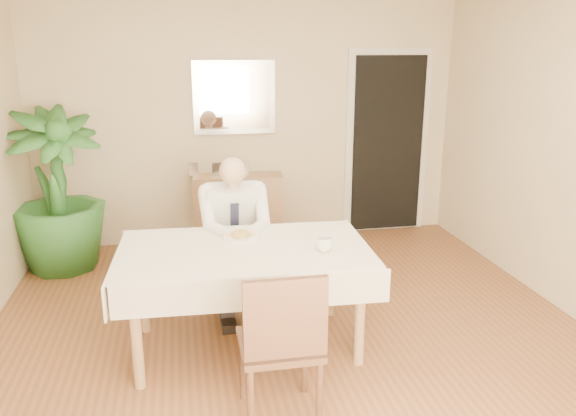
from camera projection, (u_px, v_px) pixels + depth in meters
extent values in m
plane|color=brown|center=(297.00, 349.00, 3.99)|extent=(5.00, 5.00, 0.00)
cube|color=beige|center=(250.00, 121.00, 5.98)|extent=(4.50, 0.02, 2.60)
cube|color=beige|center=(528.00, 407.00, 1.27)|extent=(4.50, 0.02, 2.60)
cube|color=silver|center=(530.00, 344.00, 1.25)|extent=(1.34, 0.02, 1.44)
cube|color=white|center=(525.00, 339.00, 1.27)|extent=(1.18, 0.02, 1.28)
cube|color=silver|center=(387.00, 144.00, 6.33)|extent=(0.96, 0.03, 2.10)
cube|color=black|center=(388.00, 145.00, 6.30)|extent=(0.80, 0.05, 1.95)
cube|color=silver|center=(234.00, 98.00, 5.86)|extent=(0.86, 0.03, 0.76)
cube|color=white|center=(235.00, 98.00, 5.84)|extent=(0.74, 0.02, 0.64)
cube|color=#A0784D|center=(244.00, 252.00, 3.83)|extent=(1.64, 0.97, 0.04)
cube|color=#F0E4C5|center=(244.00, 249.00, 3.83)|extent=(1.74, 1.08, 0.01)
cube|color=#F0E4C5|center=(254.00, 294.00, 3.39)|extent=(1.70, 0.09, 0.22)
cube|color=#F0E4C5|center=(237.00, 239.00, 4.33)|extent=(1.70, 0.09, 0.22)
cube|color=#F0E4C5|center=(116.00, 273.00, 3.70)|extent=(0.06, 1.00, 0.22)
cube|color=#F0E4C5|center=(363.00, 255.00, 4.01)|extent=(0.06, 1.00, 0.22)
cylinder|color=#A0784D|center=(136.00, 338.00, 3.46)|extent=(0.07, 0.07, 0.70)
cylinder|color=#A0784D|center=(360.00, 317.00, 3.72)|extent=(0.07, 0.07, 0.70)
cylinder|color=#A0784D|center=(143.00, 288.00, 4.16)|extent=(0.07, 0.07, 0.70)
cylinder|color=#A0784D|center=(331.00, 274.00, 4.42)|extent=(0.07, 0.07, 0.70)
cube|color=#3F2616|center=(234.00, 249.00, 4.66)|extent=(0.49, 0.49, 0.04)
cube|color=#3F2616|center=(231.00, 213.00, 4.78)|extent=(0.44, 0.10, 0.44)
cylinder|color=#3F2616|center=(214.00, 286.00, 4.52)|extent=(0.04, 0.04, 0.43)
cylinder|color=#3F2616|center=(259.00, 283.00, 4.59)|extent=(0.04, 0.04, 0.43)
cylinder|color=#3F2616|center=(211.00, 269.00, 4.87)|extent=(0.04, 0.04, 0.43)
cylinder|color=#3F2616|center=(253.00, 266.00, 4.94)|extent=(0.04, 0.04, 0.43)
cube|color=#3F2616|center=(279.00, 344.00, 3.17)|extent=(0.45, 0.45, 0.04)
cube|color=#3F2616|center=(286.00, 319.00, 2.91)|extent=(0.45, 0.04, 0.45)
cylinder|color=#3F2616|center=(251.00, 405.00, 3.02)|extent=(0.04, 0.04, 0.44)
cylinder|color=#3F2616|center=(319.00, 397.00, 3.09)|extent=(0.04, 0.04, 0.44)
cylinder|color=#3F2616|center=(243.00, 367.00, 3.38)|extent=(0.04, 0.04, 0.44)
cylinder|color=#3F2616|center=(304.00, 360.00, 3.45)|extent=(0.04, 0.04, 0.44)
cube|color=white|center=(233.00, 216.00, 4.54)|extent=(0.42, 0.31, 0.55)
cube|color=black|center=(235.00, 224.00, 4.43)|extent=(0.06, 0.08, 0.36)
cylinder|color=tan|center=(233.00, 183.00, 4.42)|extent=(0.09, 0.09, 0.08)
sphere|color=tan|center=(233.00, 171.00, 4.37)|extent=(0.21, 0.21, 0.21)
cube|color=black|center=(224.00, 253.00, 4.40)|extent=(0.13, 0.42, 0.13)
cube|color=black|center=(249.00, 251.00, 4.44)|extent=(0.13, 0.42, 0.13)
cube|color=black|center=(227.00, 296.00, 4.31)|extent=(0.11, 0.12, 0.45)
cube|color=black|center=(253.00, 294.00, 4.35)|extent=(0.11, 0.12, 0.45)
cube|color=black|center=(228.00, 322.00, 4.31)|extent=(0.11, 0.26, 0.07)
cube|color=black|center=(254.00, 320.00, 4.35)|extent=(0.11, 0.26, 0.07)
cylinder|color=white|center=(240.00, 237.00, 4.01)|extent=(0.26, 0.26, 0.02)
ellipsoid|color=olive|center=(240.00, 234.00, 4.01)|extent=(0.14, 0.14, 0.06)
cylinder|color=silver|center=(247.00, 237.00, 3.96)|extent=(0.01, 0.13, 0.01)
cylinder|color=silver|center=(236.00, 238.00, 3.95)|extent=(0.01, 0.13, 0.01)
imported|color=white|center=(324.00, 244.00, 3.76)|extent=(0.14, 0.14, 0.09)
cube|color=#A0784D|center=(239.00, 209.00, 6.04)|extent=(0.96, 0.39, 0.75)
cube|color=silver|center=(193.00, 169.00, 5.89)|extent=(0.10, 0.02, 0.14)
cube|color=silver|center=(217.00, 169.00, 5.90)|extent=(0.10, 0.02, 0.14)
cube|color=silver|center=(244.00, 168.00, 5.93)|extent=(0.10, 0.02, 0.14)
imported|color=#22541F|center=(56.00, 191.00, 5.24)|extent=(1.14, 1.14, 1.54)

